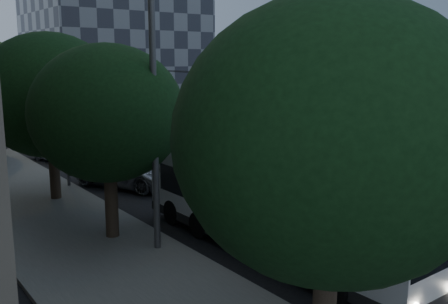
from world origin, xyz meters
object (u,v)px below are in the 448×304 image
object	(u,v)px
car_white_d	(5,125)
streetlamp_near	(165,43)
streetlamp_far	(6,48)
car_white_a	(56,151)
pickup_silver	(131,170)
trolleybus	(269,203)
car_white_b	(21,134)
car_white_c	(14,127)

from	to	relation	value
car_white_d	streetlamp_near	world-z (taller)	streetlamp_near
car_white_d	streetlamp_far	bearing A→B (deg)	-105.01
car_white_a	streetlamp_near	xyz separation A→B (m)	(-1.72, -16.28, 5.90)
pickup_silver	streetlamp_far	world-z (taller)	streetlamp_far
streetlamp_far	car_white_d	bearing A→B (deg)	80.52
car_white_d	trolleybus	bearing A→B (deg)	-94.36
car_white_b	streetlamp_near	distance (m)	24.18
pickup_silver	car_white_d	size ratio (longest dim) A/B	1.21
trolleybus	car_white_c	distance (m)	30.46
trolleybus	streetlamp_near	xyz separation A→B (m)	(-2.47, 2.02, 4.95)
trolleybus	car_white_d	world-z (taller)	trolleybus
pickup_silver	car_white_d	xyz separation A→B (m)	(-0.83, 20.83, 0.01)
car_white_a	car_white_b	distance (m)	7.15
car_white_a	trolleybus	bearing A→B (deg)	-99.54
car_white_b	car_white_c	xyz separation A→B (m)	(0.75, 4.99, -0.11)
streetlamp_near	trolleybus	bearing A→B (deg)	-39.28
streetlamp_far	car_white_a	bearing A→B (deg)	-77.98
pickup_silver	streetlamp_near	world-z (taller)	streetlamp_near
trolleybus	streetlamp_near	distance (m)	5.89
car_white_a	streetlamp_near	distance (m)	17.40
car_white_d	car_white_c	bearing A→B (deg)	-47.69
streetlamp_far	car_white_c	bearing A→B (deg)	75.34
car_white_a	car_white_c	bearing A→B (deg)	74.89
car_white_b	streetlamp_near	world-z (taller)	streetlamp_near
trolleybus	car_white_d	size ratio (longest dim) A/B	2.55
car_white_b	streetlamp_near	bearing A→B (deg)	-105.09
car_white_d	streetlamp_far	xyz separation A→B (m)	(-1.24, -7.40, 5.94)
car_white_b	car_white_d	size ratio (longest dim) A/B	1.20
car_white_c	car_white_d	distance (m)	0.77
trolleybus	streetlamp_near	bearing A→B (deg)	139.91
car_white_c	streetlamp_far	world-z (taller)	streetlamp_far
car_white_b	car_white_c	distance (m)	5.04
trolleybus	streetlamp_far	distance (m)	24.18
trolleybus	car_white_c	world-z (taller)	trolleybus
trolleybus	pickup_silver	world-z (taller)	trolleybus
trolleybus	car_white_c	bearing A→B (deg)	89.32
car_white_a	car_white_b	bearing A→B (deg)	78.67
pickup_silver	car_white_c	size ratio (longest dim) A/B	1.34
car_white_a	pickup_silver	bearing A→B (deg)	-95.26
pickup_silver	car_white_b	size ratio (longest dim) A/B	1.01
car_white_a	car_white_b	world-z (taller)	car_white_b
pickup_silver	streetlamp_far	xyz separation A→B (m)	(-2.07, 13.43, 5.95)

